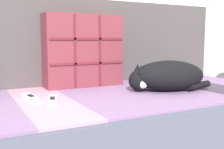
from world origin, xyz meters
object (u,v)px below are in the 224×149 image
object	(u,v)px
couch	(90,132)
game_remote_far	(53,101)
throw_pillow_quilted	(83,51)
sleeping_cat	(166,76)
game_remote_near	(31,98)

from	to	relation	value
couch	game_remote_far	bearing A→B (deg)	-155.99
couch	throw_pillow_quilted	size ratio (longest dim) A/B	4.97
throw_pillow_quilted	game_remote_far	distance (m)	0.47
throw_pillow_quilted	sleeping_cat	xyz separation A→B (m)	(0.32, -0.33, -0.13)
game_remote_near	sleeping_cat	bearing A→B (deg)	-7.99
game_remote_near	game_remote_far	xyz separation A→B (m)	(0.07, -0.10, 0.00)
couch	game_remote_far	distance (m)	0.30
couch	throw_pillow_quilted	xyz separation A→B (m)	(0.07, 0.24, 0.39)
game_remote_near	game_remote_far	size ratio (longest dim) A/B	0.94
throw_pillow_quilted	game_remote_far	xyz separation A→B (m)	(-0.27, -0.33, -0.19)
sleeping_cat	game_remote_far	bearing A→B (deg)	-179.48
throw_pillow_quilted	sleeping_cat	distance (m)	0.48
game_remote_far	couch	bearing A→B (deg)	24.01
couch	game_remote_near	distance (m)	0.34
couch	game_remote_near	world-z (taller)	game_remote_near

